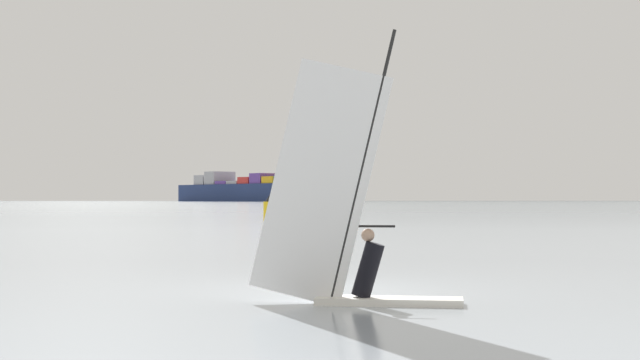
# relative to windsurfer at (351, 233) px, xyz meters

# --- Properties ---
(ground_plane) EXTENTS (4000.00, 4000.00, 0.00)m
(ground_plane) POSITION_rel_windsurfer_xyz_m (-0.60, 2.76, -1.18)
(ground_plane) COLOR #9EA8B2
(windsurfer) EXTENTS (3.59, 0.89, 4.62)m
(windsurfer) POSITION_rel_windsurfer_xyz_m (0.00, 0.00, 0.00)
(windsurfer) COLOR white
(windsurfer) RESTS_ON ground_plane
(cargo_ship) EXTENTS (152.96, 155.29, 39.70)m
(cargo_ship) POSITION_rel_windsurfer_xyz_m (-81.73, 676.05, 8.22)
(cargo_ship) COLOR navy
(cargo_ship) RESTS_ON ground_plane
(distant_headland) EXTENTS (1333.37, 568.77, 46.38)m
(distant_headland) POSITION_rel_windsurfer_xyz_m (-181.51, 1541.55, 22.01)
(distant_headland) COLOR #4C564C
(distant_headland) RESTS_ON ground_plane
(channel_buoy) EXTENTS (0.92, 0.92, 2.06)m
(channel_buoy) POSITION_rel_windsurfer_xyz_m (-7.42, 55.25, -0.26)
(channel_buoy) COLOR yellow
(channel_buoy) RESTS_ON ground_plane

